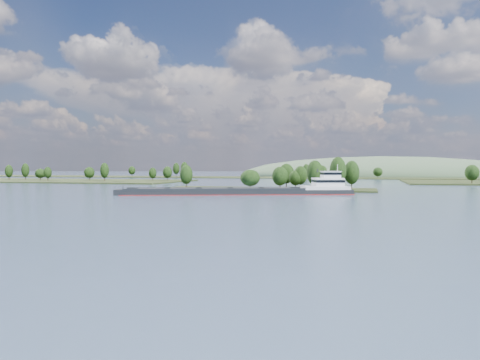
% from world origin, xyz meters
% --- Properties ---
extents(ground, '(1800.00, 1800.00, 0.00)m').
position_xyz_m(ground, '(0.00, 120.00, 0.00)').
color(ground, '#35465C').
rests_on(ground, ground).
extents(tree_island, '(100.00, 31.22, 15.90)m').
position_xyz_m(tree_island, '(8.27, 178.64, 4.21)').
color(tree_island, black).
rests_on(tree_island, ground).
extents(back_shoreline, '(900.00, 60.00, 15.92)m').
position_xyz_m(back_shoreline, '(8.01, 399.78, 0.72)').
color(back_shoreline, black).
rests_on(back_shoreline, ground).
extents(hill_west, '(320.00, 160.00, 44.00)m').
position_xyz_m(hill_west, '(60.00, 500.00, 0.00)').
color(hill_west, '#3D5339').
rests_on(hill_west, ground).
extents(cargo_barge, '(91.65, 41.01, 12.61)m').
position_xyz_m(cargo_barge, '(1.27, 142.42, 1.59)').
color(cargo_barge, black).
rests_on(cargo_barge, ground).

